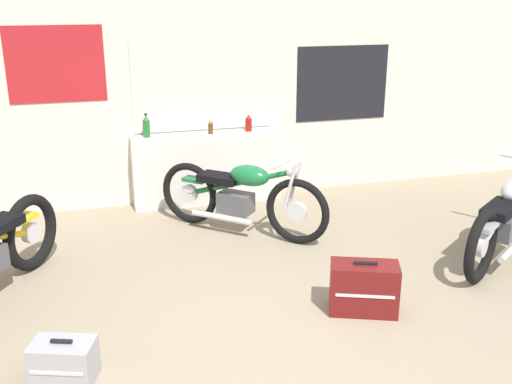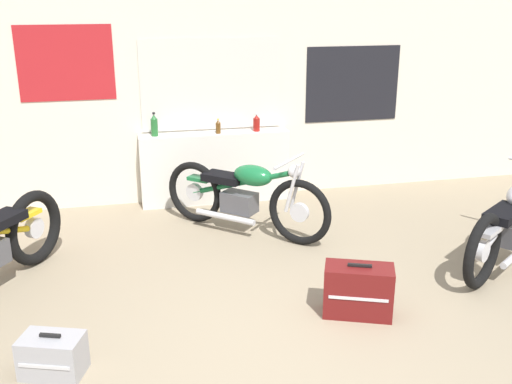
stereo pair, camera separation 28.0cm
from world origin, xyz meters
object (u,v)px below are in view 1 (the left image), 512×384
Objects in this scene: bottle_center at (249,123)px; hard_case_silver at (64,362)px; motorcycle_silver at (509,215)px; hard_case_darkred at (364,288)px; bottle_left_center at (211,127)px; bottle_leftmost at (146,127)px; motorcycle_green at (241,195)px.

hard_case_silver is at bearing -124.01° from bottle_center.
bottle_center is 0.12× the size of motorcycle_silver.
hard_case_darkred is at bearing -87.05° from bottle_center.
bottle_left_center is 0.82× the size of bottle_center.
hard_case_silver is (-2.17, -3.22, -0.82)m from bottle_center.
hard_case_silver is (-0.95, -3.24, -0.85)m from bottle_leftmost.
motorcycle_silver is at bearing 12.22° from hard_case_silver.
bottle_center is 0.45× the size of hard_case_silver.
bottle_left_center is at bearing 136.84° from motorcycle_silver.
bottle_left_center is at bearing -177.86° from bottle_center.
bottle_leftmost reaches higher than bottle_left_center.
bottle_left_center reaches higher than hard_case_darkred.
hard_case_silver is at bearing -129.53° from motorcycle_green.
bottle_center is at bearing 92.95° from hard_case_darkred.
bottle_center reaches higher than motorcycle_green.
bottle_leftmost is 4.01m from motorcycle_silver.
motorcycle_silver is at bearing -36.20° from bottle_leftmost.
motorcycle_silver is at bearing -43.16° from bottle_left_center.
motorcycle_silver is 1.94m from hard_case_darkred.
bottle_leftmost is at bearing 178.88° from bottle_center.
bottle_leftmost is at bearing 143.80° from motorcycle_silver.
hard_case_darkred is at bearing -65.17° from bottle_leftmost.
bottle_center reaches higher than hard_case_darkred.
bottle_left_center reaches higher than hard_case_silver.
hard_case_darkred is (1.37, -2.97, -0.78)m from bottle_leftmost.
motorcycle_silver is (3.20, -2.34, -0.57)m from bottle_leftmost.
bottle_leftmost reaches higher than bottle_center.
hard_case_silver is at bearing -167.78° from motorcycle_silver.
bottle_center is at bearing 2.14° from bottle_left_center.
bottle_left_center reaches higher than motorcycle_silver.
bottle_center is at bearing 70.18° from motorcycle_green.
bottle_center is 1.23m from motorcycle_green.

